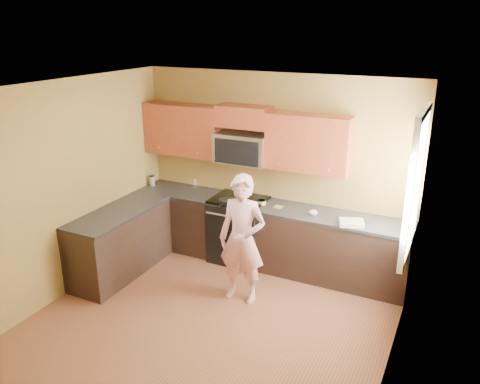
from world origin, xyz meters
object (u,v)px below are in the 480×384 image
Objects in this scene: stove at (239,229)px; woman at (242,239)px; microwave at (243,163)px; frying_pan at (227,203)px; butter_tub at (262,205)px; travel_mug at (153,186)px.

stove is 1.14m from woman.
microwave reaches higher than stove.
microwave is 0.62m from frying_pan.
travel_mug is at bearing 179.74° from butter_tub.
microwave is 4.45× the size of travel_mug.
frying_pan is 3.79× the size of butter_tub.
frying_pan is (-0.06, -0.36, -0.50)m from microwave.
woman is at bearing -61.81° from stove.
woman is (0.51, -1.08, -0.63)m from microwave.
travel_mug is at bearing 153.02° from woman.
microwave is 0.46× the size of woman.
microwave is 1.35m from woman.
microwave reaches higher than woman.
woman reaches higher than travel_mug.
butter_tub is 0.67× the size of travel_mug.
microwave is at bearing 4.64° from travel_mug.
travel_mug reaches higher than butter_tub.
stove is at bearing -90.00° from microwave.
travel_mug is at bearing 179.87° from stove.
frying_pan is at bearing -9.48° from travel_mug.
butter_tub is 1.86m from travel_mug.
stove is 1.56m from travel_mug.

